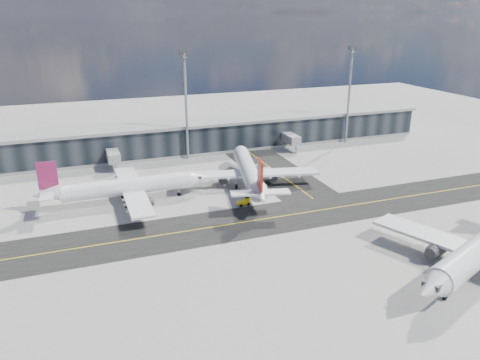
{
  "coord_description": "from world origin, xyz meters",
  "views": [
    {
      "loc": [
        -29.16,
        -72.14,
        37.85
      ],
      "look_at": [
        2.51,
        13.63,
        5.0
      ],
      "focal_mm": 35.0,
      "sensor_mm": 36.0,
      "label": 1
    }
  ],
  "objects_px": {
    "baggage_tug": "(245,201)",
    "service_van": "(262,168)",
    "airliner_af": "(125,187)",
    "airliner_redtail": "(249,172)"
  },
  "relations": [
    {
      "from": "baggage_tug",
      "to": "service_van",
      "type": "height_order",
      "value": "baggage_tug"
    },
    {
      "from": "baggage_tug",
      "to": "service_van",
      "type": "bearing_deg",
      "value": 142.76
    },
    {
      "from": "service_van",
      "to": "airliner_redtail",
      "type": "bearing_deg",
      "value": -151.34
    },
    {
      "from": "baggage_tug",
      "to": "airliner_redtail",
      "type": "bearing_deg",
      "value": 148.72
    },
    {
      "from": "airliner_af",
      "to": "service_van",
      "type": "height_order",
      "value": "airliner_af"
    },
    {
      "from": "airliner_af",
      "to": "airliner_redtail",
      "type": "relative_size",
      "value": 0.93
    },
    {
      "from": "airliner_af",
      "to": "baggage_tug",
      "type": "height_order",
      "value": "airliner_af"
    },
    {
      "from": "airliner_redtail",
      "to": "service_van",
      "type": "xyz_separation_m",
      "value": [
        7.58,
        10.15,
        -3.03
      ]
    },
    {
      "from": "baggage_tug",
      "to": "service_van",
      "type": "xyz_separation_m",
      "value": [
        12.15,
        19.55,
        -0.06
      ]
    },
    {
      "from": "baggage_tug",
      "to": "service_van",
      "type": "relative_size",
      "value": 0.5
    }
  ]
}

